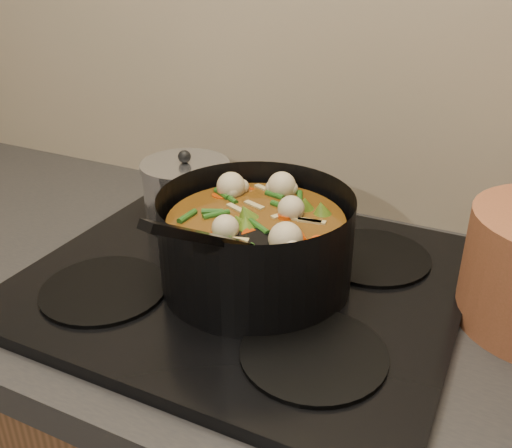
% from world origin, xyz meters
% --- Properties ---
extents(stovetop, '(0.62, 0.54, 0.03)m').
position_xyz_m(stovetop, '(0.00, 1.93, 0.92)').
color(stovetop, black).
rests_on(stovetop, counter).
extents(stockpot, '(0.36, 0.42, 0.20)m').
position_xyz_m(stockpot, '(0.02, 1.92, 0.99)').
color(stockpot, black).
rests_on(stockpot, stovetop).
extents(saucepan, '(0.16, 0.16, 0.13)m').
position_xyz_m(saucepan, '(-0.18, 2.06, 0.98)').
color(saucepan, silver).
rests_on(saucepan, stovetop).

